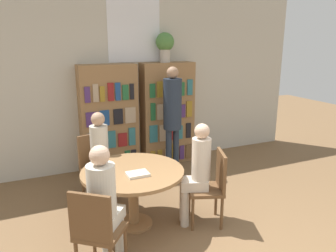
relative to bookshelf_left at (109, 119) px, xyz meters
name	(u,v)px	position (x,y,z in m)	size (l,w,h in m)	color
wall_back	(135,79)	(0.53, 0.19, 0.62)	(6.40, 0.07, 3.00)	beige
bookshelf_left	(109,119)	(0.00, 0.00, 0.00)	(0.93, 0.34, 1.79)	olive
bookshelf_right	(167,114)	(1.05, 0.00, 0.00)	(0.93, 0.34, 1.79)	olive
flower_vase	(165,44)	(1.01, 0.00, 1.19)	(0.31, 0.31, 0.50)	#B7AD9E
reading_table	(133,179)	(-0.18, -1.80, -0.30)	(1.20, 1.20, 0.70)	olive
chair_near_camera	(97,229)	(-0.77, -2.53, -0.38)	(0.56, 0.56, 0.90)	brown
chair_left_side	(96,163)	(-0.43, -0.90, -0.38)	(0.49, 0.49, 0.90)	brown
chair_far_side	(212,184)	(0.69, -2.13, -0.38)	(0.52, 0.52, 0.90)	brown
seated_reader_left	(101,153)	(-0.38, -1.08, -0.19)	(0.31, 0.38, 1.25)	beige
seated_reader_right	(197,170)	(0.52, -2.07, -0.20)	(0.38, 0.32, 1.25)	beige
seated_reader_back	(104,199)	(-0.65, -2.39, -0.17)	(0.41, 0.42, 1.26)	beige
librarian_standing	(172,109)	(0.92, -0.50, 0.19)	(0.30, 0.57, 1.76)	#232D3D
open_book_on_table	(138,174)	(-0.18, -1.97, -0.17)	(0.24, 0.18, 0.03)	silver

